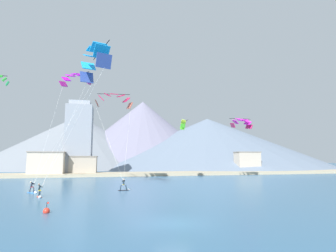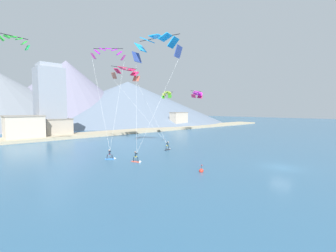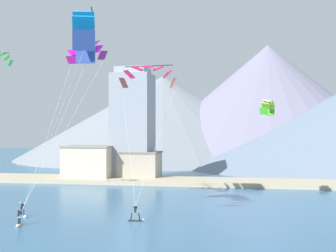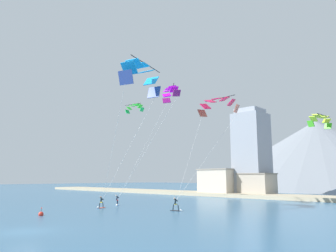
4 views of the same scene
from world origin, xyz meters
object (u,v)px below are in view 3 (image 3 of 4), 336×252
Objects in this scene: kitesurfer_mid_center at (137,216)px; kitesurfer_near_trail at (23,213)px; parafoil_kite_distant_low_drift at (269,106)px; parafoil_kite_mid_center at (148,74)px; parafoil_kite_near_lead at (84,32)px; parafoil_kite_near_trail at (85,51)px; kitesurfer_near_lead at (19,221)px.

kitesurfer_near_trail is at bearing -179.38° from kitesurfer_mid_center.
kitesurfer_mid_center is 0.39× the size of parafoil_kite_distant_low_drift.
parafoil_kite_mid_center is (10.45, 12.05, 15.56)m from kitesurfer_near_trail.
parafoil_kite_near_lead reaches higher than parafoil_kite_near_trail.
kitesurfer_mid_center is at bearing -81.81° from parafoil_kite_mid_center.
kitesurfer_near_lead is 21.59m from parafoil_kite_near_trail.
parafoil_kite_distant_low_drift is (14.79, 3.01, -3.94)m from parafoil_kite_mid_center.
parafoil_kite_near_lead is at bearing -154.48° from kitesurfer_mid_center.
parafoil_kite_near_lead is 1.03× the size of parafoil_kite_near_trail.
kitesurfer_mid_center is 19.62m from parafoil_kite_mid_center.
parafoil_kite_mid_center is at bearing 98.19° from kitesurfer_mid_center.
parafoil_kite_near_lead reaches higher than kitesurfer_mid_center.
parafoil_kite_near_trail is at bearing -146.11° from parafoil_kite_mid_center.
parafoil_kite_distant_low_drift is (13.07, 14.93, 11.54)m from kitesurfer_mid_center.
parafoil_kite_near_trail is 8.30m from parafoil_kite_mid_center.
kitesurfer_near_lead reaches higher than kitesurfer_near_trail.
kitesurfer_near_trail is at bearing -130.94° from parafoil_kite_mid_center.
parafoil_kite_mid_center is (6.61, 4.44, -2.32)m from parafoil_kite_near_trail.
kitesurfer_mid_center is (10.30, 4.48, 0.06)m from kitesurfer_near_lead.
kitesurfer_near_lead is 1.09× the size of kitesurfer_near_trail.
parafoil_kite_mid_center reaches higher than parafoil_kite_distant_low_drift.
parafoil_kite_near_lead is 4.15× the size of parafoil_kite_distant_low_drift.
parafoil_kite_near_lead is 14.68m from parafoil_kite_mid_center.
parafoil_kite_mid_center is (2.99, 14.16, -2.44)m from parafoil_kite_near_lead.
parafoil_kite_mid_center reaches higher than kitesurfer_near_lead.
kitesurfer_mid_center is (12.17, 0.13, 0.08)m from kitesurfer_near_trail.
parafoil_kite_near_lead reaches higher than kitesurfer_near_lead.
kitesurfer_mid_center is at bearing -131.21° from parafoil_kite_distant_low_drift.
kitesurfer_near_trail is 0.09× the size of parafoil_kite_near_lead.
parafoil_kite_near_lead is at bearing -69.55° from parafoil_kite_near_trail.
parafoil_kite_near_lead is (7.47, -2.11, 18.00)m from kitesurfer_near_trail.
kitesurfer_mid_center is 0.10× the size of parafoil_kite_near_lead.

